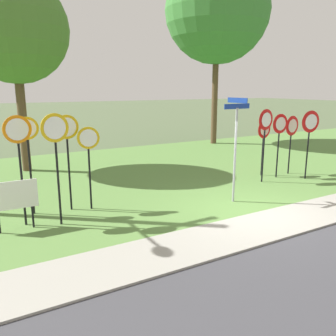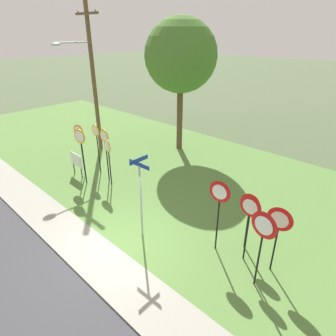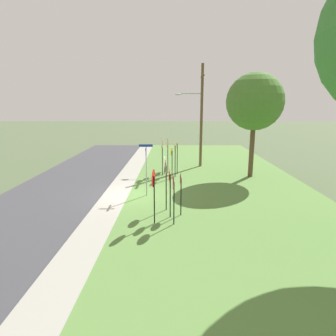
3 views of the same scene
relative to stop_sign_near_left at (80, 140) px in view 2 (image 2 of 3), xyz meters
name	(u,v)px [view 2 (image 2 of 3)]	position (x,y,z in m)	size (l,w,h in m)	color
ground_plane	(117,248)	(5.71, -2.28, -2.06)	(160.00, 160.00, 0.00)	#4C5B3D
sidewalk_strip	(97,259)	(5.71, -3.08, -2.03)	(44.00, 1.60, 0.06)	#99968C
grass_median	(215,187)	(5.71, 3.72, -2.04)	(44.00, 12.00, 0.04)	#567F3D
stop_sign_near_left	(80,140)	(0.00, 0.00, 0.00)	(0.68, 0.13, 2.79)	black
stop_sign_near_right	(108,153)	(1.84, 0.35, -0.32)	(0.61, 0.13, 2.38)	black
stop_sign_far_left	(105,144)	(1.32, 0.58, -0.06)	(0.66, 0.10, 2.71)	black
stop_sign_far_center	(81,145)	(0.79, -0.41, 0.04)	(0.70, 0.16, 2.84)	black
stop_sign_far_right	(97,139)	(0.32, 0.76, -0.11)	(0.61, 0.09, 2.69)	black
yield_sign_near_left	(249,209)	(8.99, 0.81, -0.40)	(0.70, 0.11, 2.18)	black
yield_sign_near_right	(249,213)	(9.27, 0.28, -0.18)	(0.74, 0.11, 2.46)	black
yield_sign_far_left	(279,225)	(10.14, 0.45, -0.27)	(0.78, 0.12, 2.34)	black
yield_sign_far_right	(219,200)	(8.28, 0.06, 0.00)	(0.76, 0.12, 2.69)	black
yield_sign_center	(263,232)	(10.06, -0.45, -0.06)	(0.82, 0.14, 2.60)	black
street_name_post	(140,191)	(5.84, -1.17, -0.16)	(0.96, 0.82, 3.14)	#9EA0A8
utility_pole	(90,72)	(-2.74, 2.76, 2.75)	(2.10, 2.44, 8.84)	brown
notice_board	(76,161)	(-0.24, -0.23, -1.18)	(1.10, 0.06, 1.25)	black
oak_tree_left	(181,56)	(0.99, 6.43, 3.60)	(4.19, 4.19, 7.74)	brown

